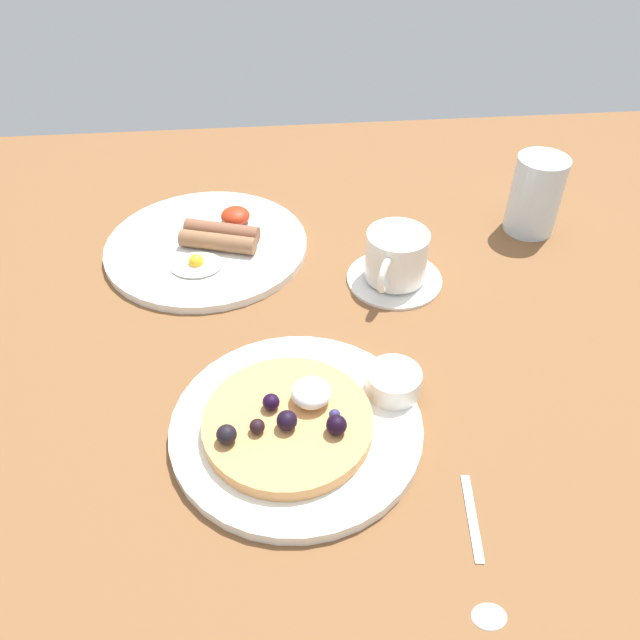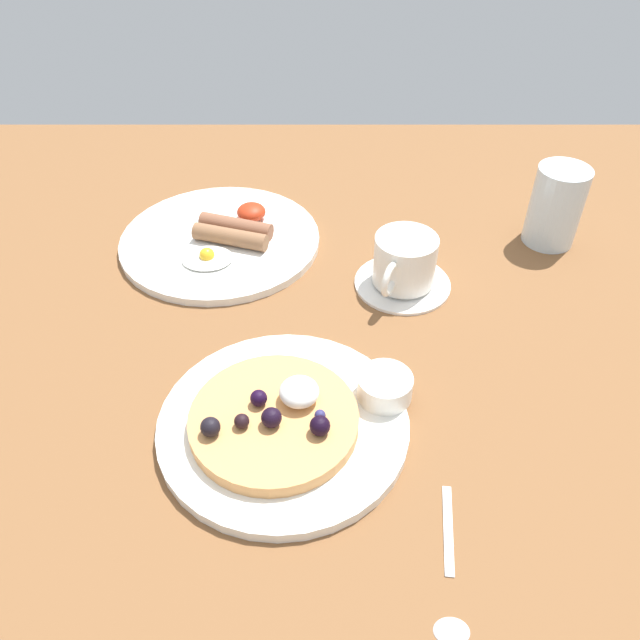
% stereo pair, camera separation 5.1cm
% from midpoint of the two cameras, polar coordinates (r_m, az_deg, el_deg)
% --- Properties ---
extents(ground_plane, '(1.78, 1.16, 0.03)m').
position_cam_midpoint_polar(ground_plane, '(0.74, -3.50, -2.70)').
color(ground_plane, brown).
extents(pancake_plate, '(0.25, 0.25, 0.01)m').
position_cam_midpoint_polar(pancake_plate, '(0.64, -4.45, -9.62)').
color(pancake_plate, white).
rests_on(pancake_plate, ground_plane).
extents(pancake_with_berries, '(0.17, 0.17, 0.04)m').
position_cam_midpoint_polar(pancake_with_berries, '(0.62, -5.14, -9.12)').
color(pancake_with_berries, tan).
rests_on(pancake_with_berries, pancake_plate).
extents(syrup_ramekin, '(0.06, 0.06, 0.03)m').
position_cam_midpoint_polar(syrup_ramekin, '(0.65, 4.42, -5.64)').
color(syrup_ramekin, white).
rests_on(syrup_ramekin, pancake_plate).
extents(breakfast_plate, '(0.27, 0.27, 0.01)m').
position_cam_midpoint_polar(breakfast_plate, '(0.89, -11.81, 6.49)').
color(breakfast_plate, white).
rests_on(breakfast_plate, ground_plane).
extents(fried_breakfast, '(0.12, 0.15, 0.03)m').
position_cam_midpoint_polar(fried_breakfast, '(0.88, -10.73, 7.36)').
color(fried_breakfast, brown).
rests_on(fried_breakfast, breakfast_plate).
extents(coffee_saucer, '(0.12, 0.12, 0.01)m').
position_cam_midpoint_polar(coffee_saucer, '(0.82, 4.95, 3.76)').
color(coffee_saucer, white).
rests_on(coffee_saucer, ground_plane).
extents(coffee_cup, '(0.08, 0.10, 0.06)m').
position_cam_midpoint_polar(coffee_cup, '(0.79, 5.06, 5.78)').
color(coffee_cup, white).
rests_on(coffee_cup, coffee_saucer).
extents(teaspoon, '(0.03, 0.14, 0.01)m').
position_cam_midpoint_polar(teaspoon, '(0.57, 11.81, -21.86)').
color(teaspoon, silver).
rests_on(teaspoon, ground_plane).
extents(water_glass, '(0.07, 0.07, 0.11)m').
position_cam_midpoint_polar(water_glass, '(0.93, 17.35, 10.67)').
color(water_glass, silver).
rests_on(water_glass, ground_plane).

